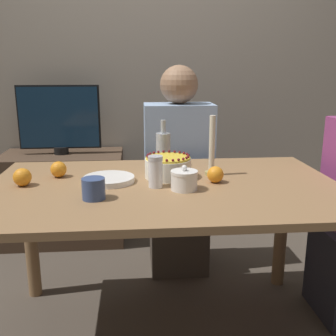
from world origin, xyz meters
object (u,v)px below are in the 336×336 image
(bottle, at_px, (163,149))
(candle, at_px, (212,151))
(sugar_bowl, at_px, (184,180))
(person_man_blue_shirt, at_px, (178,183))
(sugar_shaker, at_px, (155,171))
(cake, at_px, (168,167))
(tv_monitor, at_px, (59,119))

(bottle, bearing_deg, candle, -41.49)
(sugar_bowl, height_order, person_man_blue_shirt, person_man_blue_shirt)
(sugar_bowl, relative_size, candle, 0.40)
(sugar_shaker, xyz_separation_m, person_man_blue_shirt, (0.17, 0.69, -0.26))
(cake, relative_size, sugar_shaker, 1.58)
(sugar_shaker, relative_size, bottle, 0.57)
(sugar_bowl, height_order, bottle, bottle)
(sugar_shaker, xyz_separation_m, tv_monitor, (-0.59, 1.17, 0.07))
(sugar_shaker, distance_m, tv_monitor, 1.31)
(cake, relative_size, person_man_blue_shirt, 0.17)
(cake, relative_size, tv_monitor, 0.38)
(sugar_bowl, bearing_deg, candle, 53.73)
(sugar_bowl, distance_m, candle, 0.27)
(bottle, distance_m, tv_monitor, 1.05)
(person_man_blue_shirt, xyz_separation_m, tv_monitor, (-0.77, 0.47, 0.34))
(sugar_shaker, bearing_deg, cake, 65.90)
(sugar_shaker, height_order, tv_monitor, tv_monitor)
(bottle, relative_size, person_man_blue_shirt, 0.19)
(sugar_bowl, xyz_separation_m, sugar_shaker, (-0.11, 0.05, 0.03))
(person_man_blue_shirt, bearing_deg, sugar_shaker, 75.87)
(candle, distance_m, person_man_blue_shirt, 0.62)
(candle, xyz_separation_m, person_man_blue_shirt, (-0.09, 0.53, -0.31))
(bottle, height_order, tv_monitor, tv_monitor)
(sugar_bowl, distance_m, bottle, 0.40)
(sugar_bowl, distance_m, person_man_blue_shirt, 0.78)
(person_man_blue_shirt, bearing_deg, sugar_bowl, 85.27)
(sugar_bowl, xyz_separation_m, person_man_blue_shirt, (0.06, 0.74, -0.24))
(cake, xyz_separation_m, person_man_blue_shirt, (0.11, 0.55, -0.24))
(bottle, distance_m, person_man_blue_shirt, 0.47)
(candle, height_order, bottle, candle)
(person_man_blue_shirt, bearing_deg, bottle, 71.53)
(tv_monitor, bearing_deg, cake, -57.32)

